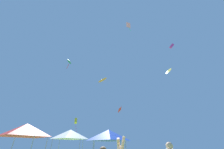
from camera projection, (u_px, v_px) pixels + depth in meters
name	position (u px, v px, depth m)	size (l,w,h in m)	color
canopy_tent_white	(70.00, 134.00, 16.44)	(3.40, 3.40, 3.64)	#9E9EA3
canopy_tent_blue	(109.00, 135.00, 11.79)	(2.86, 2.86, 3.07)	#9E9EA3
canopy_tent_red	(26.00, 130.00, 10.94)	(3.20, 3.20, 3.42)	#9E9EA3
kite_red_diamond	(119.00, 110.00, 26.05)	(0.99, 1.00, 0.95)	red
kite_yellow_box	(76.00, 121.00, 29.87)	(0.87, 1.17, 2.98)	yellow
kite_green_delta	(69.00, 62.00, 34.67)	(1.43, 1.71, 3.20)	green
kite_orange_delta	(102.00, 80.00, 14.26)	(1.26, 1.31, 0.67)	orange
kite_pink_diamond	(129.00, 26.00, 22.75)	(0.96, 0.95, 2.01)	pink
kite_magenta_box	(172.00, 46.00, 32.11)	(1.28, 0.71, 1.29)	#D6389E
kite_yellow_delta	(168.00, 71.00, 25.93)	(1.37, 1.68, 1.29)	yellow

